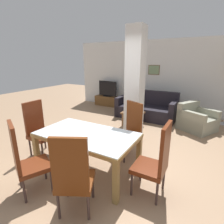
{
  "coord_description": "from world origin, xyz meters",
  "views": [
    {
      "loc": [
        1.77,
        -2.23,
        1.96
      ],
      "look_at": [
        0.0,
        0.9,
        0.89
      ],
      "focal_mm": 28.0,
      "sensor_mm": 36.0,
      "label": 1
    }
  ],
  "objects_px": {
    "bottle": "(131,108)",
    "dining_chair_far_right": "(130,129)",
    "tv_stand": "(108,101)",
    "coffee_table": "(133,118)",
    "dining_table": "(87,140)",
    "dining_chair_head_right": "(156,160)",
    "dining_chair_near_right": "(73,175)",
    "dining_chair_near_left": "(25,159)",
    "tv_screen": "(108,89)",
    "armchair": "(196,121)",
    "dining_chair_head_left": "(39,128)",
    "sofa": "(146,109)"
  },
  "relations": [
    {
      "from": "sofa",
      "to": "armchair",
      "type": "relative_size",
      "value": 1.76
    },
    {
      "from": "dining_chair_near_right",
      "to": "dining_table",
      "type": "bearing_deg",
      "value": 90.0
    },
    {
      "from": "dining_chair_head_right",
      "to": "dining_chair_near_right",
      "type": "height_order",
      "value": "same"
    },
    {
      "from": "dining_table",
      "to": "coffee_table",
      "type": "height_order",
      "value": "dining_table"
    },
    {
      "from": "coffee_table",
      "to": "bottle",
      "type": "relative_size",
      "value": 2.75
    },
    {
      "from": "dining_table",
      "to": "tv_stand",
      "type": "xyz_separation_m",
      "value": [
        -2.15,
        4.31,
        -0.39
      ]
    },
    {
      "from": "dining_chair_far_right",
      "to": "armchair",
      "type": "xyz_separation_m",
      "value": [
        1.11,
        2.25,
        -0.31
      ]
    },
    {
      "from": "dining_chair_head_right",
      "to": "tv_stand",
      "type": "bearing_deg",
      "value": 38.16
    },
    {
      "from": "dining_table",
      "to": "dining_chair_far_right",
      "type": "bearing_deg",
      "value": 63.99
    },
    {
      "from": "dining_chair_head_right",
      "to": "bottle",
      "type": "bearing_deg",
      "value": 30.11
    },
    {
      "from": "dining_chair_near_left",
      "to": "tv_screen",
      "type": "height_order",
      "value": "dining_chair_near_left"
    },
    {
      "from": "dining_chair_head_right",
      "to": "dining_chair_near_left",
      "type": "height_order",
      "value": "same"
    },
    {
      "from": "dining_chair_near_left",
      "to": "armchair",
      "type": "height_order",
      "value": "dining_chair_near_left"
    },
    {
      "from": "armchair",
      "to": "tv_screen",
      "type": "relative_size",
      "value": 1.27
    },
    {
      "from": "dining_chair_near_right",
      "to": "tv_stand",
      "type": "relative_size",
      "value": 1.02
    },
    {
      "from": "dining_chair_near_right",
      "to": "coffee_table",
      "type": "relative_size",
      "value": 1.81
    },
    {
      "from": "armchair",
      "to": "tv_stand",
      "type": "distance_m",
      "value": 3.88
    },
    {
      "from": "dining_table",
      "to": "bottle",
      "type": "distance_m",
      "value": 2.72
    },
    {
      "from": "dining_chair_near_left",
      "to": "bottle",
      "type": "height_order",
      "value": "dining_chair_near_left"
    },
    {
      "from": "dining_chair_head_right",
      "to": "dining_chair_far_right",
      "type": "xyz_separation_m",
      "value": [
        -0.81,
        0.89,
        0.0
      ]
    },
    {
      "from": "dining_chair_head_right",
      "to": "tv_stand",
      "type": "xyz_separation_m",
      "value": [
        -3.39,
        4.31,
        -0.38
      ]
    },
    {
      "from": "dining_chair_near_right",
      "to": "dining_chair_near_left",
      "type": "height_order",
      "value": "same"
    },
    {
      "from": "dining_table",
      "to": "tv_stand",
      "type": "bearing_deg",
      "value": 116.51
    },
    {
      "from": "coffee_table",
      "to": "tv_stand",
      "type": "bearing_deg",
      "value": 138.19
    },
    {
      "from": "dining_table",
      "to": "dining_chair_head_left",
      "type": "relative_size",
      "value": 1.51
    },
    {
      "from": "dining_table",
      "to": "coffee_table",
      "type": "bearing_deg",
      "value": 94.46
    },
    {
      "from": "coffee_table",
      "to": "dining_chair_head_left",
      "type": "bearing_deg",
      "value": -112.72
    },
    {
      "from": "dining_chair_far_right",
      "to": "tv_stand",
      "type": "relative_size",
      "value": 1.02
    },
    {
      "from": "bottle",
      "to": "dining_chair_far_right",
      "type": "bearing_deg",
      "value": -67.24
    },
    {
      "from": "dining_chair_head_right",
      "to": "tv_screen",
      "type": "xyz_separation_m",
      "value": [
        -3.39,
        4.31,
        0.16
      ]
    },
    {
      "from": "sofa",
      "to": "bottle",
      "type": "relative_size",
      "value": 8.7
    },
    {
      "from": "dining_chair_near_right",
      "to": "armchair",
      "type": "bearing_deg",
      "value": 47.3
    },
    {
      "from": "dining_chair_near_right",
      "to": "armchair",
      "type": "relative_size",
      "value": 1.01
    },
    {
      "from": "dining_table",
      "to": "tv_screen",
      "type": "xyz_separation_m",
      "value": [
        -2.15,
        4.31,
        0.15
      ]
    },
    {
      "from": "dining_table",
      "to": "dining_chair_head_right",
      "type": "distance_m",
      "value": 1.24
    },
    {
      "from": "dining_chair_far_right",
      "to": "bottle",
      "type": "xyz_separation_m",
      "value": [
        -0.76,
        1.81,
        -0.08
      ]
    },
    {
      "from": "dining_chair_far_right",
      "to": "armchair",
      "type": "distance_m",
      "value": 2.53
    },
    {
      "from": "coffee_table",
      "to": "tv_stand",
      "type": "height_order",
      "value": "tv_stand"
    },
    {
      "from": "dining_chair_head_left",
      "to": "coffee_table",
      "type": "relative_size",
      "value": 1.81
    },
    {
      "from": "dining_chair_near_right",
      "to": "tv_stand",
      "type": "distance_m",
      "value": 5.79
    },
    {
      "from": "dining_chair_far_right",
      "to": "tv_screen",
      "type": "distance_m",
      "value": 4.29
    },
    {
      "from": "dining_table",
      "to": "coffee_table",
      "type": "xyz_separation_m",
      "value": [
        -0.2,
        2.57,
        -0.38
      ]
    },
    {
      "from": "tv_stand",
      "to": "dining_chair_head_right",
      "type": "bearing_deg",
      "value": -51.84
    },
    {
      "from": "dining_chair_near_right",
      "to": "coffee_table",
      "type": "distance_m",
      "value": 3.5
    },
    {
      "from": "dining_chair_near_right",
      "to": "armchair",
      "type": "height_order",
      "value": "dining_chair_near_right"
    },
    {
      "from": "bottle",
      "to": "armchair",
      "type": "bearing_deg",
      "value": 13.3
    },
    {
      "from": "sofa",
      "to": "tv_stand",
      "type": "distance_m",
      "value": 2.21
    },
    {
      "from": "dining_chair_head_left",
      "to": "tv_screen",
      "type": "distance_m",
      "value": 4.4
    },
    {
      "from": "dining_chair_near_right",
      "to": "dining_chair_head_right",
      "type": "bearing_deg",
      "value": 19.51
    },
    {
      "from": "dining_table",
      "to": "dining_chair_head_right",
      "type": "relative_size",
      "value": 1.51
    }
  ]
}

